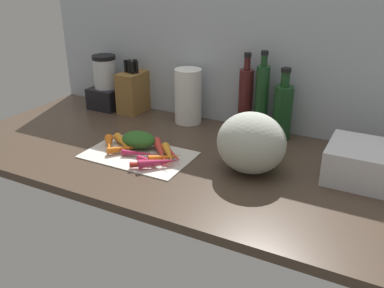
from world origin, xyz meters
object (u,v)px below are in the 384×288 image
Objects in this scene: carrot_1 at (141,153)px; paper_towel_roll at (188,96)px; knife_block at (133,91)px; blender_appliance at (106,86)px; carrot_5 at (109,144)px; dish_rack at (371,164)px; carrot_8 at (152,164)px; winter_squash at (251,143)px; carrot_10 at (169,154)px; bottle_2 at (282,111)px; carrot_3 at (123,143)px; carrot_9 at (160,151)px; carrot_7 at (128,148)px; cutting_board at (139,154)px; carrot_0 at (165,157)px; carrot_2 at (173,155)px; carrot_6 at (159,162)px; bottle_0 at (245,99)px; carrot_4 at (154,162)px; bottle_1 at (262,99)px.

carrot_1 is 41.23cm from paper_towel_roll.
knife_block is 28.92cm from paper_towel_roll.
carrot_5 is at bearing -51.36° from blender_appliance.
dish_rack is (105.21, -20.40, -4.07)cm from knife_block.
carrot_8 is 0.67× the size of winter_squash.
carrot_8 is at bearing -77.14° from paper_towel_roll.
carrot_10 is 0.47× the size of bottle_2.
blender_appliance is 0.92× the size of dish_rack.
carrot_3 is 0.91× the size of carrot_8.
bottle_2 is (33.14, 36.97, 8.98)cm from carrot_9.
carrot_7 is 0.64× the size of knife_block.
carrot_5 and carrot_10 have the same top height.
carrot_9 is 52.23cm from knife_block.
carrot_9 is at bearing 18.82° from cutting_board.
paper_towel_roll is at bearing 0.94° from blender_appliance.
paper_towel_roll reaches higher than carrot_7.
carrot_3 is at bearing -142.76° from bottle_2.
carrot_1 is 14.48cm from carrot_5.
carrot_0 reaches higher than carrot_2.
knife_block is at bearing 132.78° from carrot_6.
bottle_0 is at bearing 61.62° from carrot_1.
carrot_7 is 51.79cm from bottle_0.
carrot_4 is at bearing -110.58° from carrot_0.
dish_rack is at bearing 17.30° from winter_squash.
bottle_2 is (45.29, 39.64, 9.44)cm from carrot_7.
carrot_8 is (14.70, -6.66, -0.25)cm from carrot_7.
bottle_2 is (29.27, 40.46, 9.33)cm from carrot_0.
paper_towel_roll is 32.24cm from bottle_1.
blender_appliance is at bearing 142.21° from carrot_6.
blender_appliance reaches higher than carrot_2.
carrot_4 is 1.56cm from carrot_8.
bottle_1 is 1.24× the size of dish_rack.
bottle_2 reaches higher than carrot_6.
carrot_9 reaches higher than carrot_6.
blender_appliance is (-45.39, 39.27, 8.95)cm from carrot_1.
carrot_1 is 0.82× the size of carrot_9.
carrot_1 is 1.06× the size of carrot_10.
carrot_5 reaches higher than carrot_7.
carrot_3 is (-8.31, 2.24, 1.98)cm from cutting_board.
carrot_5 is 42.34cm from paper_towel_roll.
winter_squash reaches higher than carrot_5.
cutting_board is 2.52× the size of carrot_8.
carrot_10 reaches higher than carrot_7.
carrot_9 is (-3.87, 3.49, 0.34)cm from carrot_0.
carrot_2 is at bearing 17.43° from carrot_10.
carrot_9 is 0.51× the size of bottle_1.
bottle_0 is at bearing 2.69° from blender_appliance.
dish_rack reaches higher than carrot_9.
carrot_2 is at bearing 71.78° from carrot_8.
bottle_2 reaches higher than cutting_board.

